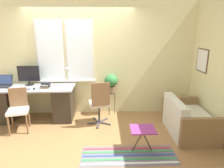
% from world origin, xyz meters
% --- Properties ---
extents(ground_plane, '(14.00, 14.00, 0.00)m').
position_xyz_m(ground_plane, '(0.00, 0.00, 0.00)').
color(ground_plane, '#9E7042').
extents(wall_back_with_window, '(9.00, 0.12, 2.70)m').
position_xyz_m(wall_back_with_window, '(-0.01, 0.73, 1.35)').
color(wall_back_with_window, beige).
rests_on(wall_back_with_window, ground_plane).
extents(wall_right_with_picture, '(0.08, 9.00, 2.70)m').
position_xyz_m(wall_right_with_picture, '(2.73, 0.00, 1.35)').
color(wall_right_with_picture, beige).
rests_on(wall_right_with_picture, ground_plane).
extents(desk, '(1.81, 0.65, 0.78)m').
position_xyz_m(desk, '(-1.03, 0.33, 0.41)').
color(desk, '#9EA3A8').
rests_on(desk, ground_plane).
extents(laptop, '(0.32, 0.31, 0.24)m').
position_xyz_m(laptop, '(-1.71, 0.43, 0.83)').
color(laptop, black).
rests_on(laptop, desk).
extents(monitor, '(0.49, 0.19, 0.45)m').
position_xyz_m(monitor, '(-1.17, 0.53, 1.02)').
color(monitor, black).
rests_on(monitor, desk).
extents(keyboard, '(0.35, 0.12, 0.02)m').
position_xyz_m(keyboard, '(-1.20, 0.17, 0.79)').
color(keyboard, slate).
rests_on(keyboard, desk).
extents(mouse, '(0.04, 0.07, 0.04)m').
position_xyz_m(mouse, '(-0.94, 0.16, 0.80)').
color(mouse, black).
rests_on(mouse, desk).
extents(desk_lamp, '(0.13, 0.13, 0.43)m').
position_xyz_m(desk_lamp, '(-0.26, 0.42, 1.09)').
color(desk_lamp, '#ADADB2').
rests_on(desk_lamp, desk).
extents(book_stack, '(0.22, 0.17, 0.12)m').
position_xyz_m(book_stack, '(-0.72, 0.25, 0.84)').
color(book_stack, olive).
rests_on(book_stack, desk).
extents(desk_chair_wooden, '(0.46, 0.47, 0.87)m').
position_xyz_m(desk_chair_wooden, '(-1.19, -0.16, 0.48)').
color(desk_chair_wooden, brown).
rests_on(desk_chair_wooden, ground_plane).
extents(office_chair_swivel, '(0.54, 0.53, 0.99)m').
position_xyz_m(office_chair_swivel, '(0.46, 0.01, 0.52)').
color(office_chair_swivel, '#47474C').
rests_on(office_chair_swivel, ground_plane).
extents(couch_loveseat, '(0.77, 1.18, 0.71)m').
position_xyz_m(couch_loveseat, '(2.22, -0.41, 0.26)').
color(couch_loveseat, silver).
rests_on(couch_loveseat, ground_plane).
extents(plant_stand, '(0.21, 0.21, 0.56)m').
position_xyz_m(plant_stand, '(0.72, 0.57, 0.48)').
color(plant_stand, '#333338').
rests_on(plant_stand, ground_plane).
extents(potted_plant, '(0.31, 0.31, 0.43)m').
position_xyz_m(potted_plant, '(0.72, 0.57, 0.81)').
color(potted_plant, brown).
rests_on(potted_plant, plant_stand).
extents(floor_rug_striped, '(1.57, 0.56, 0.01)m').
position_xyz_m(floor_rug_striped, '(0.96, -1.14, 0.00)').
color(floor_rug_striped, slate).
rests_on(floor_rug_striped, ground_plane).
extents(folding_stool, '(0.41, 0.35, 0.42)m').
position_xyz_m(folding_stool, '(1.21, -1.00, 0.38)').
color(folding_stool, '#93337A').
rests_on(folding_stool, ground_plane).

